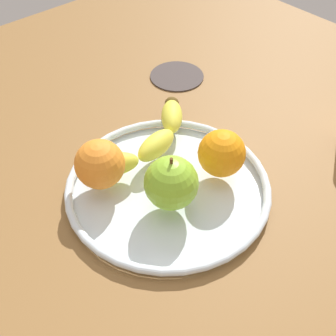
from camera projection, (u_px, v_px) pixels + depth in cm
name	position (u px, v px, depth cm)	size (l,w,h in cm)	color
ground_plane	(168.00, 200.00, 65.82)	(129.04, 129.04, 4.00)	brown
fruit_bowl	(168.00, 187.00, 63.75)	(30.16, 30.16, 1.80)	silver
banana	(149.00, 139.00, 67.26)	(22.14, 10.28, 3.46)	yellow
apple	(171.00, 183.00, 57.97)	(7.47, 7.47, 8.27)	#87BE2C
orange_back_left	(222.00, 153.00, 62.43)	(6.98, 6.98, 6.98)	orange
orange_back_right	(100.00, 164.00, 60.71)	(7.17, 7.17, 7.17)	orange
ambient_coaster	(177.00, 75.00, 85.66)	(10.61, 10.61, 0.60)	#3F3633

